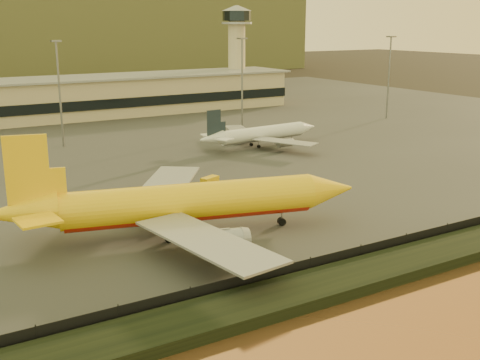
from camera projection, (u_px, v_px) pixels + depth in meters
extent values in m
plane|color=black|center=(287.00, 236.00, 86.02)|extent=(900.00, 900.00, 0.00)
cube|color=black|center=(370.00, 273.00, 71.78)|extent=(320.00, 7.00, 1.40)
cube|color=#2D2D2D|center=(85.00, 134.00, 164.57)|extent=(320.00, 220.00, 0.20)
cube|color=black|center=(348.00, 257.00, 74.94)|extent=(300.00, 0.05, 2.20)
cube|color=#C6B589|center=(55.00, 100.00, 187.83)|extent=(160.00, 22.00, 12.00)
cube|color=black|center=(65.00, 107.00, 178.82)|extent=(160.00, 0.60, 3.00)
cube|color=gray|center=(53.00, 79.00, 186.23)|extent=(164.00, 24.00, 0.60)
cylinder|color=#C6B589|center=(237.00, 62.00, 225.59)|extent=(6.40, 6.40, 30.00)
cylinder|color=black|center=(237.00, 16.00, 221.33)|extent=(10.40, 10.40, 3.50)
cone|color=gray|center=(237.00, 8.00, 220.63)|extent=(11.20, 11.20, 2.00)
cylinder|color=gray|center=(237.00, 23.00, 221.98)|extent=(11.20, 11.20, 0.80)
cylinder|color=slate|center=(60.00, 95.00, 143.95)|extent=(0.50, 0.50, 25.00)
cube|color=slate|center=(56.00, 41.00, 140.72)|extent=(2.20, 2.20, 0.40)
cylinder|color=slate|center=(242.00, 85.00, 167.35)|extent=(0.50, 0.50, 25.00)
cube|color=slate|center=(242.00, 38.00, 164.12)|extent=(2.20, 2.20, 0.40)
cylinder|color=slate|center=(389.00, 78.00, 187.45)|extent=(0.50, 0.50, 25.00)
cube|color=slate|center=(391.00, 37.00, 184.22)|extent=(2.20, 2.20, 0.40)
cube|color=olive|center=(103.00, 14.00, 403.45)|extent=(220.00, 160.00, 70.00)
cylinder|color=yellow|center=(191.00, 201.00, 85.07)|extent=(36.16, 14.06, 5.20)
cylinder|color=red|center=(191.00, 207.00, 85.30)|extent=(34.91, 12.70, 4.06)
cone|color=yellow|center=(330.00, 189.00, 91.05)|extent=(8.08, 6.79, 5.20)
cone|color=yellow|center=(23.00, 212.00, 78.72)|extent=(10.02, 7.29, 5.20)
cube|color=yellow|center=(27.00, 170.00, 77.54)|extent=(5.43, 1.78, 9.10)
cube|color=yellow|center=(40.00, 198.00, 83.99)|extent=(6.87, 6.85, 0.31)
cube|color=yellow|center=(38.00, 220.00, 74.35)|extent=(5.29, 5.24, 0.31)
cube|color=gray|center=(167.00, 184.00, 97.86)|extent=(19.02, 22.25, 0.31)
cylinder|color=gray|center=(187.00, 196.00, 95.79)|extent=(6.53, 4.27, 2.86)
cube|color=gray|center=(208.00, 241.00, 72.19)|extent=(9.88, 23.23, 0.31)
cylinder|color=gray|center=(221.00, 241.00, 76.38)|extent=(6.53, 4.27, 2.86)
cylinder|color=black|center=(282.00, 221.00, 90.01)|extent=(1.34, 1.17, 1.14)
cylinder|color=slate|center=(282.00, 218.00, 89.85)|extent=(0.20, 0.20, 2.34)
cylinder|color=black|center=(169.00, 238.00, 82.97)|extent=(1.34, 1.17, 1.14)
cylinder|color=slate|center=(169.00, 234.00, 82.82)|extent=(0.20, 0.20, 2.34)
cylinder|color=black|center=(163.00, 228.00, 87.31)|extent=(1.34, 1.17, 1.14)
cylinder|color=slate|center=(163.00, 224.00, 87.16)|extent=(0.20, 0.20, 2.34)
cylinder|color=silver|center=(263.00, 133.00, 147.29)|extent=(24.30, 5.20, 3.35)
cylinder|color=gray|center=(263.00, 135.00, 147.44)|extent=(23.58, 4.41, 2.61)
cone|color=silver|center=(307.00, 127.00, 155.41)|extent=(4.93, 3.70, 3.35)
cone|color=silver|center=(212.00, 139.00, 138.74)|extent=(6.27, 3.80, 3.35)
cube|color=#1B2530|center=(214.00, 123.00, 138.18)|extent=(3.69, 0.55, 5.86)
cube|color=silver|center=(209.00, 135.00, 142.06)|extent=(4.00, 3.88, 0.20)
cube|color=silver|center=(225.00, 139.00, 136.79)|extent=(4.31, 4.22, 0.20)
cube|color=gray|center=(239.00, 130.00, 154.30)|extent=(9.02, 15.79, 0.20)
cylinder|color=gray|center=(250.00, 134.00, 153.71)|extent=(4.15, 2.15, 1.84)
cube|color=gray|center=(285.00, 141.00, 139.83)|extent=(10.91, 15.59, 0.20)
cylinder|color=gray|center=(284.00, 143.00, 142.78)|extent=(4.15, 2.15, 1.84)
cylinder|color=black|center=(292.00, 140.00, 153.20)|extent=(0.78, 0.64, 0.74)
cylinder|color=slate|center=(292.00, 139.00, 153.10)|extent=(0.18, 0.18, 1.51)
cylinder|color=black|center=(259.00, 146.00, 145.41)|extent=(0.78, 0.64, 0.74)
cylinder|color=slate|center=(259.00, 145.00, 145.31)|extent=(0.18, 0.18, 1.51)
cylinder|color=black|center=(251.00, 144.00, 147.78)|extent=(0.78, 0.64, 0.74)
cylinder|color=slate|center=(251.00, 143.00, 147.68)|extent=(0.18, 0.18, 1.51)
cube|color=yellow|center=(210.00, 181.00, 111.83)|extent=(4.00, 2.90, 1.64)
cube|color=silver|center=(35.00, 202.00, 98.38)|extent=(4.74, 3.48, 1.94)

